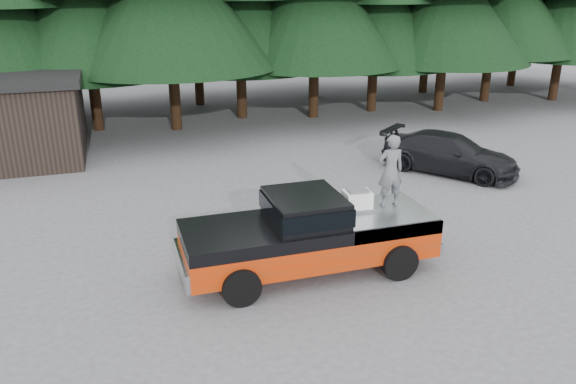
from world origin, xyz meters
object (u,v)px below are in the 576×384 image
object	(u,v)px
parked_car	(450,153)
pickup_truck	(309,245)
air_compressor	(357,201)
man_on_bed	(391,171)

from	to	relation	value
parked_car	pickup_truck	bearing A→B (deg)	178.58
air_compressor	man_on_bed	size ratio (longest dim) A/B	0.36
pickup_truck	man_on_bed	bearing A→B (deg)	4.85
air_compressor	man_on_bed	xyz separation A→B (m)	(0.82, -0.03, 0.67)
pickup_truck	parked_car	size ratio (longest dim) A/B	1.24
air_compressor	parked_car	bearing A→B (deg)	44.89
pickup_truck	air_compressor	xyz separation A→B (m)	(1.28, 0.21, 0.88)
pickup_truck	air_compressor	size ratio (longest dim) A/B	9.52
air_compressor	parked_car	xyz separation A→B (m)	(6.04, 5.28, -0.84)
air_compressor	pickup_truck	bearing A→B (deg)	-166.92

